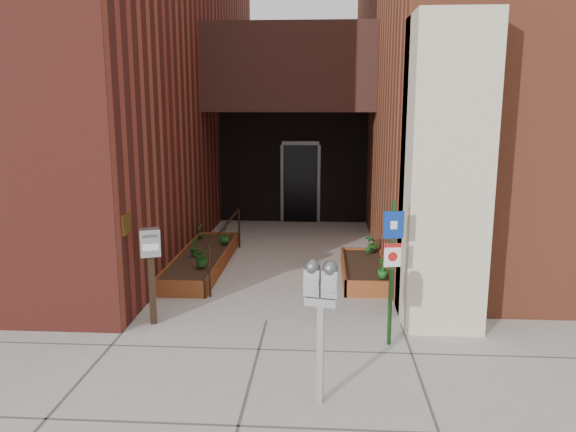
# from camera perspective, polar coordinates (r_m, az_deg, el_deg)

# --- Properties ---
(ground) EXTENTS (80.00, 80.00, 0.00)m
(ground) POSITION_cam_1_polar(r_m,az_deg,el_deg) (8.54, -2.21, -10.60)
(ground) COLOR #9E9991
(ground) RESTS_ON ground
(architecture) EXTENTS (20.00, 14.60, 10.00)m
(architecture) POSITION_cam_1_polar(r_m,az_deg,el_deg) (14.92, -0.26, 18.24)
(architecture) COLOR maroon
(architecture) RESTS_ON ground
(planter_left) EXTENTS (0.90, 3.60, 0.30)m
(planter_left) POSITION_cam_1_polar(r_m,az_deg,el_deg) (11.27, -8.69, -4.53)
(planter_left) COLOR brown
(planter_left) RESTS_ON ground
(planter_right) EXTENTS (0.80, 2.20, 0.30)m
(planter_right) POSITION_cam_1_polar(r_m,az_deg,el_deg) (10.56, 7.72, -5.59)
(planter_right) COLOR brown
(planter_right) RESTS_ON ground
(handrail) EXTENTS (0.04, 3.34, 0.90)m
(handrail) POSITION_cam_1_polar(r_m,az_deg,el_deg) (10.97, -6.29, -1.59)
(handrail) COLOR black
(handrail) RESTS_ON ground
(parking_meter) EXTENTS (0.37, 0.20, 1.61)m
(parking_meter) POSITION_cam_1_polar(r_m,az_deg,el_deg) (5.93, 3.38, -7.84)
(parking_meter) COLOR #A7A7A9
(parking_meter) RESTS_ON ground
(sign_post) EXTENTS (0.27, 0.08, 1.97)m
(sign_post) POSITION_cam_1_polar(r_m,az_deg,el_deg) (7.48, 10.53, -4.21)
(sign_post) COLOR #163C17
(sign_post) RESTS_ON ground
(payment_dropbox) EXTENTS (0.34, 0.30, 1.43)m
(payment_dropbox) POSITION_cam_1_polar(r_m,az_deg,el_deg) (8.36, -13.79, -3.95)
(payment_dropbox) COLOR black
(payment_dropbox) RESTS_ON ground
(shrub_left_a) EXTENTS (0.46, 0.46, 0.37)m
(shrub_left_a) POSITION_cam_1_polar(r_m,az_deg,el_deg) (10.27, -8.75, -4.08)
(shrub_left_a) COLOR #1A5B1A
(shrub_left_a) RESTS_ON planter_left
(shrub_left_b) EXTENTS (0.22, 0.22, 0.32)m
(shrub_left_b) POSITION_cam_1_polar(r_m,az_deg,el_deg) (11.05, -9.55, -3.12)
(shrub_left_b) COLOR #205317
(shrub_left_b) RESTS_ON planter_left
(shrub_left_c) EXTENTS (0.28, 0.28, 0.35)m
(shrub_left_c) POSITION_cam_1_polar(r_m,az_deg,el_deg) (11.90, -6.50, -1.93)
(shrub_left_c) COLOR #1A5D1B
(shrub_left_c) RESTS_ON planter_left
(shrub_left_d) EXTENTS (0.24, 0.24, 0.33)m
(shrub_left_d) POSITION_cam_1_polar(r_m,az_deg,el_deg) (12.39, -8.92, -1.50)
(shrub_left_d) COLOR #1D5D1A
(shrub_left_d) RESTS_ON planter_left
(shrub_right_a) EXTENTS (0.25, 0.25, 0.33)m
(shrub_right_a) POSITION_cam_1_polar(r_m,az_deg,el_deg) (9.63, 9.63, -5.26)
(shrub_right_a) COLOR #1C621D
(shrub_right_a) RESTS_ON planter_right
(shrub_right_b) EXTENTS (0.26, 0.26, 0.37)m
(shrub_right_b) POSITION_cam_1_polar(r_m,az_deg,el_deg) (11.13, 8.22, -2.86)
(shrub_right_b) COLOR #18541C
(shrub_right_b) RESTS_ON planter_right
(shrub_right_c) EXTENTS (0.34, 0.34, 0.30)m
(shrub_right_c) POSITION_cam_1_polar(r_m,az_deg,el_deg) (11.37, 8.72, -2.75)
(shrub_right_c) COLOR #275A19
(shrub_right_c) RESTS_ON planter_right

